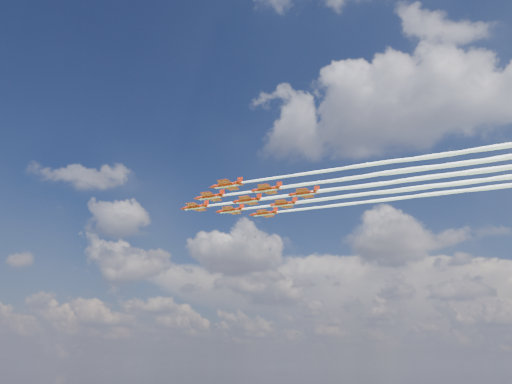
# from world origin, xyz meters

# --- Properties ---
(jet_lead) EXTENTS (132.21, 19.92, 2.69)m
(jet_lead) POSITION_xyz_m (43.46, 1.34, 78.37)
(jet_lead) COLOR #AC1E09
(jet_row2_port) EXTENTS (132.21, 19.92, 2.69)m
(jet_row2_port) POSITION_xyz_m (53.68, -5.28, 78.37)
(jet_row2_port) COLOR #AC1E09
(jet_row2_starb) EXTENTS (132.21, 19.92, 2.69)m
(jet_row2_starb) POSITION_xyz_m (51.94, 10.08, 78.37)
(jet_row2_starb) COLOR #AC1E09
(jet_row3_port) EXTENTS (132.21, 19.92, 2.69)m
(jet_row3_port) POSITION_xyz_m (63.90, -11.90, 78.37)
(jet_row3_port) COLOR #AC1E09
(jet_row3_centre) EXTENTS (132.21, 19.92, 2.69)m
(jet_row3_centre) POSITION_xyz_m (62.16, 3.46, 78.37)
(jet_row3_centre) COLOR #AC1E09
(jet_row3_starb) EXTENTS (132.21, 19.92, 2.69)m
(jet_row3_starb) POSITION_xyz_m (60.41, 18.82, 78.37)
(jet_row3_starb) COLOR #AC1E09
(jet_row4_port) EXTENTS (132.21, 19.92, 2.69)m
(jet_row4_port) POSITION_xyz_m (72.38, -3.15, 78.37)
(jet_row4_port) COLOR #AC1E09
(jet_row4_starb) EXTENTS (132.21, 19.92, 2.69)m
(jet_row4_starb) POSITION_xyz_m (70.63, 12.21, 78.37)
(jet_row4_starb) COLOR #AC1E09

